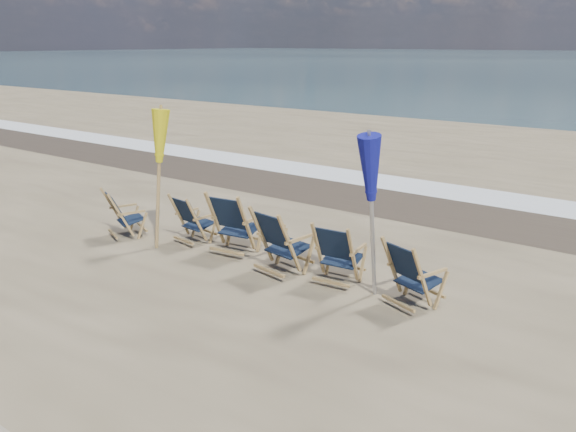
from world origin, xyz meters
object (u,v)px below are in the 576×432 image
object	(u,v)px
beach_chair_4	(353,258)
umbrella_yellow	(155,144)
beach_chair_1	(197,222)
umbrella_blue	(375,174)
beach_chair_3	(289,247)
beach_chair_2	(246,227)
beach_chair_0	(121,217)
beach_chair_5	(422,281)

from	to	relation	value
beach_chair_4	umbrella_yellow	world-z (taller)	umbrella_yellow
beach_chair_1	umbrella_blue	bearing A→B (deg)	-174.33
beach_chair_3	beach_chair_4	xyz separation A→B (m)	(0.89, 0.25, -0.05)
beach_chair_3	umbrella_yellow	bearing A→B (deg)	10.87
beach_chair_2	beach_chair_4	size ratio (longest dim) A/B	1.13
beach_chair_1	beach_chair_0	bearing A→B (deg)	31.62
beach_chair_2	umbrella_blue	world-z (taller)	umbrella_blue
beach_chair_1	beach_chair_5	xyz separation A→B (m)	(4.03, -0.19, 0.03)
beach_chair_0	beach_chair_4	world-z (taller)	beach_chair_4
umbrella_yellow	umbrella_blue	distance (m)	3.81
beach_chair_3	beach_chair_4	distance (m)	0.92
beach_chair_3	beach_chair_5	bearing A→B (deg)	-168.61
beach_chair_2	beach_chair_3	xyz separation A→B (m)	(1.06, -0.33, -0.01)
beach_chair_2	beach_chair_4	distance (m)	1.95
beach_chair_5	umbrella_blue	xyz separation A→B (m)	(-0.74, 0.05, 1.26)
beach_chair_0	beach_chair_1	distance (m)	1.36
beach_chair_0	beach_chair_2	bearing A→B (deg)	-140.64
umbrella_yellow	umbrella_blue	xyz separation A→B (m)	(3.81, 0.17, -0.02)
beach_chair_5	umbrella_blue	distance (m)	1.46
beach_chair_3	beach_chair_5	world-z (taller)	beach_chair_3
umbrella_yellow	beach_chair_4	bearing A→B (deg)	5.10
beach_chair_0	beach_chair_3	distance (m)	3.32
beach_chair_0	umbrella_yellow	size ratio (longest dim) A/B	0.39
beach_chair_2	beach_chair_3	size ratio (longest dim) A/B	1.02
beach_chair_0	umbrella_yellow	world-z (taller)	umbrella_yellow
beach_chair_1	umbrella_yellow	world-z (taller)	umbrella_yellow
beach_chair_1	beach_chair_5	bearing A→B (deg)	-174.68
beach_chair_0	beach_chair_5	bearing A→B (deg)	-152.36
umbrella_blue	beach_chair_4	bearing A→B (deg)	158.12
beach_chair_1	beach_chair_3	distance (m)	2.08
beach_chair_4	beach_chair_1	bearing A→B (deg)	-5.03
beach_chair_3	beach_chair_4	bearing A→B (deg)	-154.45
beach_chair_2	beach_chair_5	size ratio (longest dim) A/B	1.14
beach_chair_1	umbrella_blue	size ratio (longest dim) A/B	0.39
beach_chair_2	umbrella_yellow	xyz separation A→B (m)	(-1.52, -0.39, 1.21)
beach_chair_3	umbrella_blue	distance (m)	1.72
beach_chair_0	umbrella_yellow	distance (m)	1.51
beach_chair_0	beach_chair_3	bearing A→B (deg)	-151.12
beach_chair_0	beach_chair_3	world-z (taller)	beach_chair_3
beach_chair_0	beach_chair_1	size ratio (longest dim) A/B	1.00
beach_chair_1	umbrella_yellow	bearing A→B (deg)	38.43
umbrella_blue	beach_chair_1	bearing A→B (deg)	177.66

